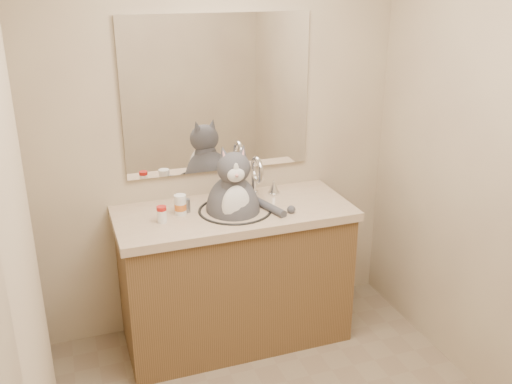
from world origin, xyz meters
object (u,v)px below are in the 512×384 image
pill_bottle_orange (180,205)px  pill_bottle_redcap (162,214)px  grey_canister (186,206)px  cat (234,205)px

pill_bottle_orange → pill_bottle_redcap: bearing=-148.1°
grey_canister → cat: bearing=-17.1°
pill_bottle_orange → grey_canister: 0.05m
pill_bottle_redcap → grey_canister: 0.18m
cat → pill_bottle_orange: bearing=177.9°
cat → pill_bottle_redcap: bearing=-169.1°
pill_bottle_redcap → grey_canister: size_ratio=1.22×
pill_bottle_redcap → grey_canister: (0.15, 0.10, -0.01)m
pill_bottle_orange → cat: bearing=-10.2°
pill_bottle_redcap → pill_bottle_orange: bearing=31.9°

